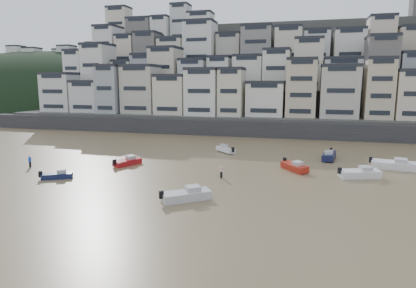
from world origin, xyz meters
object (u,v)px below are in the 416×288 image
(boat_e, at_px, (294,165))
(boat_d, at_px, (360,172))
(boat_j, at_px, (57,174))
(person_blue, at_px, (30,161))
(boat_h, at_px, (226,149))
(boat_g, at_px, (394,163))
(boat_f, at_px, (127,161))
(person_pink, at_px, (221,171))
(boat_a, at_px, (186,193))
(boat_i, at_px, (329,155))

(boat_e, distance_m, boat_d, 8.51)
(boat_j, relative_size, person_blue, 2.37)
(boat_j, height_order, boat_h, boat_h)
(boat_g, bearing_deg, person_blue, -157.09)
(boat_g, distance_m, person_blue, 52.22)
(boat_j, xyz_separation_m, boat_d, (37.54, 10.51, 0.22))
(boat_g, relative_size, person_blue, 3.66)
(boat_f, height_order, boat_d, boat_d)
(boat_f, relative_size, boat_e, 0.93)
(boat_j, bearing_deg, boat_g, -7.30)
(boat_f, xyz_separation_m, boat_h, (11.97, 13.60, -0.02))
(boat_f, xyz_separation_m, person_pink, (15.13, -3.47, 0.20))
(boat_j, bearing_deg, boat_d, -13.07)
(boat_a, relative_size, person_pink, 3.26)
(boat_j, distance_m, boat_i, 40.47)
(boat_f, bearing_deg, boat_i, -43.64)
(boat_j, xyz_separation_m, boat_e, (29.24, 12.41, 0.16))
(boat_j, height_order, boat_a, boat_a)
(boat_e, bearing_deg, boat_f, -118.63)
(boat_e, xyz_separation_m, person_blue, (-37.21, -7.87, 0.15))
(person_blue, bearing_deg, boat_h, 36.27)
(person_blue, bearing_deg, boat_i, 21.77)
(boat_f, relative_size, boat_h, 1.02)
(person_blue, bearing_deg, boat_f, 20.10)
(boat_a, xyz_separation_m, boat_h, (-1.70, 27.06, -0.12))
(boat_f, distance_m, person_blue, 13.96)
(boat_e, bearing_deg, person_blue, -113.96)
(boat_f, distance_m, boat_g, 38.39)
(boat_j, bearing_deg, boat_a, -41.08)
(boat_a, relative_size, boat_d, 0.99)
(person_blue, bearing_deg, boat_e, 11.95)
(boat_g, xyz_separation_m, boat_h, (-25.69, 6.15, -0.22))
(boat_f, distance_m, boat_d, 32.43)
(boat_i, height_order, boat_d, boat_i)
(boat_f, height_order, person_blue, person_blue)
(boat_j, distance_m, person_blue, 9.18)
(boat_a, relative_size, person_blue, 3.26)
(boat_e, relative_size, boat_d, 0.93)
(boat_d, height_order, person_pink, person_pink)
(boat_h, bearing_deg, boat_f, 93.42)
(boat_a, bearing_deg, boat_g, 2.41)
(boat_e, distance_m, person_pink, 11.11)
(boat_h, bearing_deg, boat_a, 138.36)
(boat_f, bearing_deg, boat_d, -64.07)
(boat_g, distance_m, boat_i, 9.66)
(boat_j, bearing_deg, boat_h, 24.57)
(boat_j, relative_size, boat_d, 0.72)
(boat_a, bearing_deg, boat_d, -0.66)
(boat_i, bearing_deg, boat_a, -22.28)
(boat_a, relative_size, boat_g, 0.89)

